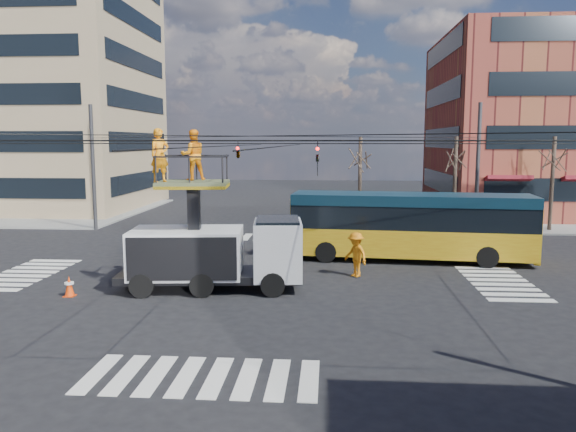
{
  "coord_description": "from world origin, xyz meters",
  "views": [
    {
      "loc": [
        3.07,
        -22.81,
        5.69
      ],
      "look_at": [
        1.22,
        2.0,
        2.37
      ],
      "focal_mm": 35.0,
      "sensor_mm": 36.0,
      "label": 1
    }
  ],
  "objects_px": {
    "traffic_cone": "(69,286)",
    "flagger": "(356,255)",
    "utility_truck": "(215,237)",
    "worker_ground": "(140,258)",
    "city_bus": "(410,225)"
  },
  "relations": [
    {
      "from": "traffic_cone",
      "to": "flagger",
      "type": "relative_size",
      "value": 0.41
    },
    {
      "from": "utility_truck",
      "to": "flagger",
      "type": "bearing_deg",
      "value": 17.99
    },
    {
      "from": "flagger",
      "to": "worker_ground",
      "type": "bearing_deg",
      "value": -119.76
    },
    {
      "from": "city_bus",
      "to": "worker_ground",
      "type": "xyz_separation_m",
      "value": [
        -11.48,
        -5.22,
        -0.73
      ]
    },
    {
      "from": "utility_truck",
      "to": "city_bus",
      "type": "relative_size",
      "value": 0.63
    },
    {
      "from": "city_bus",
      "to": "worker_ground",
      "type": "height_order",
      "value": "city_bus"
    },
    {
      "from": "utility_truck",
      "to": "city_bus",
      "type": "bearing_deg",
      "value": 30.21
    },
    {
      "from": "utility_truck",
      "to": "traffic_cone",
      "type": "height_order",
      "value": "utility_truck"
    },
    {
      "from": "worker_ground",
      "to": "flagger",
      "type": "height_order",
      "value": "worker_ground"
    },
    {
      "from": "worker_ground",
      "to": "city_bus",
      "type": "bearing_deg",
      "value": -64.27
    },
    {
      "from": "utility_truck",
      "to": "flagger",
      "type": "relative_size",
      "value": 3.79
    },
    {
      "from": "worker_ground",
      "to": "traffic_cone",
      "type": "bearing_deg",
      "value": 139.51
    },
    {
      "from": "utility_truck",
      "to": "worker_ground",
      "type": "bearing_deg",
      "value": 161.35
    },
    {
      "from": "traffic_cone",
      "to": "worker_ground",
      "type": "xyz_separation_m",
      "value": [
        1.96,
        2.19,
        0.61
      ]
    },
    {
      "from": "city_bus",
      "to": "flagger",
      "type": "bearing_deg",
      "value": -122.43
    }
  ]
}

